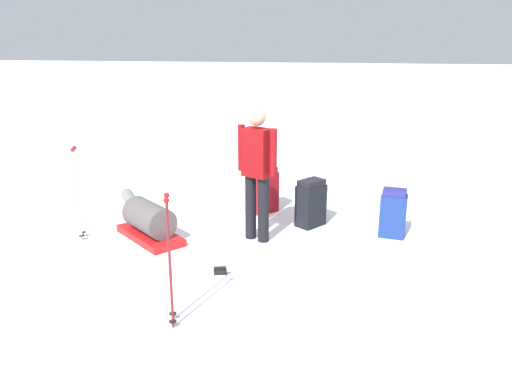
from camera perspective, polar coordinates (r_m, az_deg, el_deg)
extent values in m
plane|color=white|center=(6.57, 0.00, -5.84)|extent=(80.00, 80.00, 0.00)
cylinder|color=black|center=(6.54, 0.82, -1.96)|extent=(0.14, 0.14, 0.85)
cylinder|color=black|center=(6.65, -0.59, -1.63)|extent=(0.14, 0.14, 0.85)
cube|color=maroon|center=(6.39, 0.11, 4.36)|extent=(0.35, 0.40, 0.60)
cylinder|color=maroon|center=(6.25, 1.90, 4.34)|extent=(0.09, 0.09, 0.58)
cylinder|color=maroon|center=(6.53, -1.60, 4.89)|extent=(0.09, 0.09, 0.58)
sphere|color=tan|center=(6.31, 0.12, 8.26)|extent=(0.22, 0.22, 0.22)
cube|color=silver|center=(8.90, 6.67, 0.36)|extent=(0.14, 1.72, 0.02)
cube|color=black|center=(8.89, 6.68, 0.52)|extent=(0.07, 0.14, 0.03)
cube|color=silver|center=(8.80, 6.62, 0.18)|extent=(0.14, 1.72, 0.02)
cube|color=black|center=(8.80, 6.63, 0.33)|extent=(0.07, 0.14, 0.03)
cube|color=silver|center=(5.80, -3.94, -9.06)|extent=(0.57, 1.92, 0.02)
cube|color=black|center=(5.79, -3.95, -8.83)|extent=(0.10, 0.15, 0.03)
cube|color=silver|center=(5.89, -3.99, -8.63)|extent=(0.57, 1.92, 0.02)
cube|color=black|center=(5.88, -3.99, -8.41)|extent=(0.10, 0.15, 0.03)
cube|color=maroon|center=(7.67, 0.84, -0.02)|extent=(0.46, 0.45, 0.60)
cube|color=maroon|center=(7.57, 0.85, 2.45)|extent=(0.41, 0.41, 0.08)
cube|color=black|center=(7.15, 6.04, -1.51)|extent=(0.45, 0.43, 0.58)
cube|color=black|center=(7.05, 6.12, 1.02)|extent=(0.41, 0.39, 0.08)
cube|color=navy|center=(6.97, 14.81, -2.56)|extent=(0.28, 0.36, 0.56)
cube|color=navy|center=(6.87, 15.01, -0.03)|extent=(0.25, 0.32, 0.08)
cylinder|color=maroon|center=(4.78, -9.43, -7.52)|extent=(0.02, 0.02, 1.19)
sphere|color=#A51919|center=(4.55, -9.81, -0.36)|extent=(0.05, 0.05, 0.05)
cylinder|color=black|center=(5.02, -9.12, -13.06)|extent=(0.07, 0.07, 0.01)
cylinder|color=maroon|center=(4.65, -9.45, -8.22)|extent=(0.02, 0.02, 1.19)
sphere|color=#A51919|center=(4.42, -9.84, -0.90)|extent=(0.05, 0.05, 0.05)
cylinder|color=black|center=(4.90, -9.14, -13.87)|extent=(0.07, 0.07, 0.01)
cylinder|color=#B8BEBD|center=(7.01, -18.85, -0.25)|extent=(0.02, 0.02, 1.16)
sphere|color=#A51919|center=(6.86, -19.34, 4.62)|extent=(0.05, 0.05, 0.05)
cylinder|color=black|center=(7.18, -18.45, -4.21)|extent=(0.07, 0.07, 0.01)
cylinder|color=#B8BEBD|center=(6.90, -19.02, -0.55)|extent=(0.02, 0.02, 1.16)
sphere|color=#A51919|center=(6.74, -19.53, 4.39)|extent=(0.05, 0.05, 0.05)
cylinder|color=black|center=(7.06, -18.61, -4.57)|extent=(0.07, 0.07, 0.01)
cube|color=red|center=(6.89, -11.54, -4.68)|extent=(1.03, 1.08, 0.09)
cylinder|color=#564F4F|center=(6.80, -11.66, -2.77)|extent=(0.79, 0.81, 0.40)
cylinder|color=gray|center=(8.28, -13.70, -0.73)|extent=(0.56, 0.44, 0.18)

